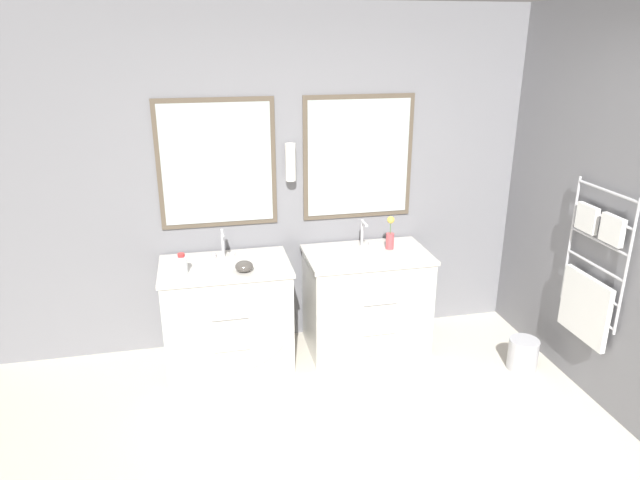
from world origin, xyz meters
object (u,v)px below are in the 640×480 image
vanity_left (228,315)px  flower_vase (390,235)px  vanity_right (367,301)px  amenity_bowl (244,266)px  toiletry_bottle (182,264)px  waste_bin (523,354)px

vanity_left → flower_vase: (1.27, 0.09, 0.50)m
vanity_right → amenity_bowl: amenity_bowl is taller
amenity_bowl → flower_vase: 1.17m
toiletry_bottle → flower_vase: (1.57, 0.15, 0.04)m
toiletry_bottle → flower_vase: size_ratio=0.56×
flower_vase → vanity_right: bearing=-154.4°
toiletry_bottle → waste_bin: (2.43, -0.48, -0.74)m
amenity_bowl → flower_vase: flower_vase is taller
vanity_right → waste_bin: 1.22m
vanity_right → toiletry_bottle: 1.45m
vanity_right → toiletry_bottle: size_ratio=6.40×
vanity_left → vanity_right: bearing=0.0°
toiletry_bottle → flower_vase: bearing=5.6°
toiletry_bottle → flower_vase: flower_vase is taller
flower_vase → waste_bin: size_ratio=1.10×
flower_vase → amenity_bowl: bearing=-169.4°
vanity_right → amenity_bowl: (-0.95, -0.12, 0.43)m
waste_bin → flower_vase: bearing=143.4°
amenity_bowl → toiletry_bottle: bearing=171.9°
waste_bin → vanity_right: bearing=152.8°
vanity_right → waste_bin: bearing=-27.2°
toiletry_bottle → flower_vase: 1.58m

